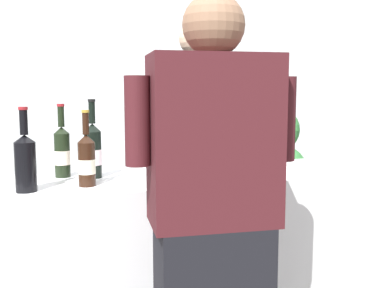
{
  "coord_description": "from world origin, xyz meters",
  "views": [
    {
      "loc": [
        -0.81,
        -2.03,
        1.34
      ],
      "look_at": [
        -0.11,
        0.0,
        1.08
      ],
      "focal_mm": 42.32,
      "sensor_mm": 36.0,
      "label": 1
    }
  ],
  "objects": [
    {
      "name": "person_server",
      "position": [
        0.12,
        0.57,
        0.85
      ],
      "size": [
        0.6,
        0.27,
        1.75
      ],
      "color": "black",
      "rests_on": "ground_plane"
    },
    {
      "name": "wine_glass",
      "position": [
        0.05,
        -0.11,
        1.05
      ],
      "size": [
        0.08,
        0.08,
        0.17
      ],
      "color": "silver",
      "rests_on": "counter"
    },
    {
      "name": "wine_bottle_4",
      "position": [
        -0.61,
        -0.09,
        1.04
      ],
      "size": [
        0.07,
        0.07,
        0.32
      ],
      "color": "black",
      "rests_on": "counter"
    },
    {
      "name": "person_guest",
      "position": [
        -0.26,
        -0.66,
        0.8
      ],
      "size": [
        0.57,
        0.28,
        1.64
      ],
      "color": "black",
      "rests_on": "ground_plane"
    },
    {
      "name": "potted_shrub",
      "position": [
        1.0,
        1.28,
        0.79
      ],
      "size": [
        0.63,
        0.53,
        1.24
      ],
      "color": "brown",
      "rests_on": "ground_plane"
    },
    {
      "name": "wine_bottle_1",
      "position": [
        -0.86,
        -0.12,
        1.06
      ],
      "size": [
        0.08,
        0.08,
        0.34
      ],
      "color": "black",
      "rests_on": "counter"
    },
    {
      "name": "wine_bottle_7",
      "position": [
        -0.25,
        -0.0,
        1.05
      ],
      "size": [
        0.08,
        0.08,
        0.36
      ],
      "color": "black",
      "rests_on": "counter"
    },
    {
      "name": "wine_bottle_5",
      "position": [
        -0.57,
        0.08,
        1.06
      ],
      "size": [
        0.08,
        0.08,
        0.37
      ],
      "color": "black",
      "rests_on": "counter"
    },
    {
      "name": "wine_bottle_6",
      "position": [
        0.19,
        -0.09,
        1.06
      ],
      "size": [
        0.08,
        0.08,
        0.35
      ],
      "color": "black",
      "rests_on": "counter"
    },
    {
      "name": "counter",
      "position": [
        0.0,
        0.0,
        0.46
      ],
      "size": [
        2.12,
        0.55,
        0.93
      ],
      "primitive_type": "cube",
      "color": "white",
      "rests_on": "ground_plane"
    },
    {
      "name": "wine_bottle_3",
      "position": [
        0.33,
        0.14,
        1.04
      ],
      "size": [
        0.07,
        0.07,
        0.32
      ],
      "color": "black",
      "rests_on": "counter"
    },
    {
      "name": "wine_bottle_0",
      "position": [
        -0.07,
        0.09,
        1.05
      ],
      "size": [
        0.08,
        0.08,
        0.31
      ],
      "color": "black",
      "rests_on": "counter"
    },
    {
      "name": "wall_back",
      "position": [
        0.0,
        2.6,
        1.4
      ],
      "size": [
        8.0,
        0.1,
        2.8
      ],
      "primitive_type": "cube",
      "color": "silver",
      "rests_on": "ground_plane"
    },
    {
      "name": "wine_bottle_2",
      "position": [
        -0.7,
        0.15,
        1.05
      ],
      "size": [
        0.07,
        0.07,
        0.34
      ],
      "color": "black",
      "rests_on": "counter"
    }
  ]
}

